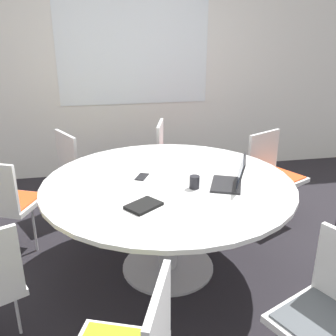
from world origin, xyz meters
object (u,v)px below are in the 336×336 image
object	(u,v)px
spiral_notebook	(144,206)
laptop	(233,179)
chair_1	(272,170)
cell_phone	(142,177)
chair_4	(5,198)
chair_7	(335,310)
chair_2	(172,154)
coffee_cup	(195,182)
chair_3	(80,165)
handbag	(127,181)

from	to	relation	value
spiral_notebook	laptop	bearing A→B (deg)	17.76
chair_1	laptop	distance (m)	1.14
cell_phone	spiral_notebook	bearing A→B (deg)	-95.83
chair_4	chair_7	bearing A→B (deg)	-18.47
chair_2	chair_7	xyz separation A→B (m)	(0.31, -2.48, 0.00)
coffee_cup	chair_3	bearing A→B (deg)	122.49
chair_1	coffee_cup	bearing A→B (deg)	12.59
chair_7	cell_phone	distance (m)	1.53
cell_phone	handbag	world-z (taller)	cell_phone
chair_1	spiral_notebook	size ratio (longest dim) A/B	3.29
handbag	chair_1	bearing A→B (deg)	-32.80
coffee_cup	handbag	size ratio (longest dim) A/B	0.25
spiral_notebook	cell_phone	distance (m)	0.49
handbag	chair_2	bearing A→B (deg)	-25.25
chair_3	spiral_notebook	distance (m)	1.61
chair_3	spiral_notebook	xyz separation A→B (m)	(0.45, -1.53, 0.25)
chair_2	spiral_notebook	bearing A→B (deg)	-1.56
chair_7	handbag	distance (m)	2.84
chair_4	chair_7	world-z (taller)	same
chair_1	handbag	xyz separation A→B (m)	(-1.34, 0.86, -0.36)
chair_3	laptop	bearing A→B (deg)	12.25
chair_2	chair_3	size ratio (longest dim) A/B	1.00
chair_1	chair_3	world-z (taller)	same
laptop	spiral_notebook	bearing A→B (deg)	-49.88
laptop	cell_phone	bearing A→B (deg)	-92.60
handbag	coffee_cup	bearing A→B (deg)	-78.54
spiral_notebook	cell_phone	size ratio (longest dim) A/B	1.65
chair_7	coffee_cup	size ratio (longest dim) A/B	9.51
chair_1	chair_3	distance (m)	1.89
chair_4	coffee_cup	size ratio (longest dim) A/B	9.51
chair_1	handbag	distance (m)	1.63
chair_1	chair_7	bearing A→B (deg)	46.60
chair_1	chair_2	distance (m)	1.07
chair_1	spiral_notebook	xyz separation A→B (m)	(-1.38, -1.04, 0.25)
coffee_cup	cell_phone	size ratio (longest dim) A/B	0.57
chair_1	laptop	size ratio (longest dim) A/B	2.38
chair_1	chair_2	size ratio (longest dim) A/B	1.00
chair_7	coffee_cup	xyz separation A→B (m)	(-0.45, 1.02, 0.29)
chair_2	chair_3	world-z (taller)	same
laptop	spiral_notebook	distance (m)	0.69
chair_1	chair_7	xyz separation A→B (m)	(-0.55, -1.84, 0.00)
chair_7	spiral_notebook	distance (m)	1.18
chair_3	spiral_notebook	bearing A→B (deg)	-11.33
chair_4	spiral_notebook	xyz separation A→B (m)	(1.02, -0.84, 0.25)
laptop	coffee_cup	world-z (taller)	laptop
chair_4	handbag	world-z (taller)	chair_4
chair_1	chair_4	size ratio (longest dim) A/B	1.00
chair_4	spiral_notebook	size ratio (longest dim) A/B	3.29
chair_2	handbag	xyz separation A→B (m)	(-0.48, 0.22, -0.36)
chair_1	chair_3	size ratio (longest dim) A/B	1.00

